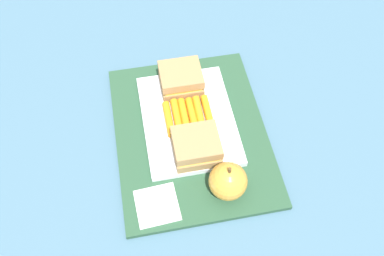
{
  "coord_description": "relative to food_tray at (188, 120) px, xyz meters",
  "views": [
    {
      "loc": [
        0.42,
        -0.08,
        0.67
      ],
      "look_at": [
        0.01,
        0.0,
        0.04
      ],
      "focal_mm": 39.3,
      "sensor_mm": 36.0,
      "label": 1
    }
  ],
  "objects": [
    {
      "name": "sandwich_half_left",
      "position": [
        -0.08,
        0.0,
        0.03
      ],
      "size": [
        0.07,
        0.08,
        0.04
      ],
      "color": "#9E7A4C",
      "rests_on": "food_tray"
    },
    {
      "name": "paper_napkin",
      "position": [
        0.16,
        -0.08,
        -0.0
      ],
      "size": [
        0.07,
        0.07,
        0.0
      ],
      "primitive_type": "cube",
      "rotation": [
        0.0,
        0.0,
        0.06
      ],
      "color": "white",
      "rests_on": "lunchbag_mat"
    },
    {
      "name": "apple",
      "position": [
        0.15,
        0.04,
        0.03
      ],
      "size": [
        0.07,
        0.07,
        0.08
      ],
      "color": "gold",
      "rests_on": "lunchbag_mat"
    },
    {
      "name": "carrot_sticks_bundle",
      "position": [
        -0.0,
        -0.0,
        0.01
      ],
      "size": [
        0.08,
        0.09,
        0.02
      ],
      "color": "orange",
      "rests_on": "food_tray"
    },
    {
      "name": "lunchbag_mat",
      "position": [
        0.03,
        0.0,
        -0.01
      ],
      "size": [
        0.36,
        0.28,
        0.01
      ],
      "primitive_type": "cube",
      "color": "#284C33",
      "rests_on": "ground_plane"
    },
    {
      "name": "sandwich_half_right",
      "position": [
        0.08,
        0.0,
        0.03
      ],
      "size": [
        0.07,
        0.08,
        0.04
      ],
      "color": "#9E7A4C",
      "rests_on": "food_tray"
    },
    {
      "name": "ground_plane",
      "position": [
        0.03,
        0.0,
        -0.02
      ],
      "size": [
        2.4,
        2.4,
        0.0
      ],
      "primitive_type": "plane",
      "color": "#42667A"
    },
    {
      "name": "food_tray",
      "position": [
        0.0,
        0.0,
        0.0
      ],
      "size": [
        0.23,
        0.17,
        0.01
      ],
      "primitive_type": "cube",
      "color": "white",
      "rests_on": "lunchbag_mat"
    }
  ]
}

